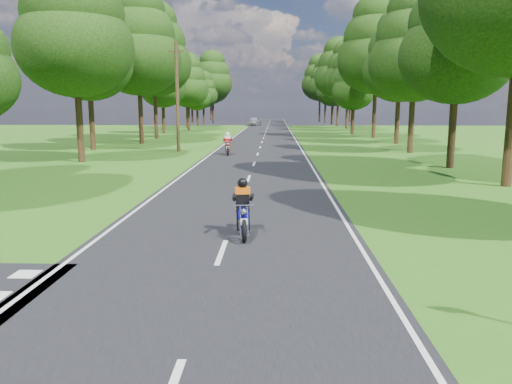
{
  "coord_description": "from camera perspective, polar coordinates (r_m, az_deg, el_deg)",
  "views": [
    {
      "loc": [
        1.23,
        -9.15,
        3.37
      ],
      "look_at": [
        0.73,
        4.0,
        1.1
      ],
      "focal_mm": 35.0,
      "sensor_mm": 36.0,
      "label": 1
    }
  ],
  "objects": [
    {
      "name": "rider_far_red",
      "position": [
        34.89,
        -3.26,
        5.55
      ],
      "size": [
        0.82,
        1.93,
        1.56
      ],
      "primitive_type": null,
      "rotation": [
        0.0,
        0.0,
        0.11
      ],
      "color": "#99220B",
      "rests_on": "main_road"
    },
    {
      "name": "rider_near_blue",
      "position": [
        13.05,
        -1.51,
        -1.74
      ],
      "size": [
        0.77,
        1.84,
        1.49
      ],
      "primitive_type": null,
      "rotation": [
        0.0,
        0.0,
        0.1
      ],
      "color": "#110D98",
      "rests_on": "main_road"
    },
    {
      "name": "distant_car",
      "position": [
        87.83,
        -0.17,
        8.11
      ],
      "size": [
        2.68,
        4.74,
        1.52
      ],
      "primitive_type": "imported",
      "rotation": [
        0.0,
        0.0,
        -0.21
      ],
      "color": "#ACAFB3",
      "rests_on": "main_road"
    },
    {
      "name": "road_markings",
      "position": [
        57.4,
        0.82,
        6.45
      ],
      "size": [
        7.4,
        140.0,
        0.01
      ],
      "color": "silver",
      "rests_on": "main_road"
    },
    {
      "name": "telegraph_pole",
      "position": [
        37.86,
        -8.98,
        10.74
      ],
      "size": [
        1.2,
        0.26,
        8.0
      ],
      "color": "#382616",
      "rests_on": "ground"
    },
    {
      "name": "ground",
      "position": [
        9.83,
        -5.2,
        -10.31
      ],
      "size": [
        160.0,
        160.0,
        0.0
      ],
      "primitive_type": "plane",
      "color": "#2F6216",
      "rests_on": "ground"
    },
    {
      "name": "main_road",
      "position": [
        59.26,
        1.0,
        6.54
      ],
      "size": [
        7.0,
        140.0,
        0.02
      ],
      "primitive_type": "cube",
      "color": "black",
      "rests_on": "ground"
    },
    {
      "name": "treeline",
      "position": [
        69.39,
        2.41,
        13.82
      ],
      "size": [
        40.0,
        115.35,
        14.78
      ],
      "color": "black",
      "rests_on": "ground"
    }
  ]
}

